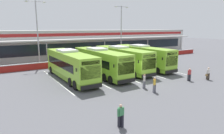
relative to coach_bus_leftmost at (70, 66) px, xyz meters
name	(u,v)px	position (x,y,z in m)	size (l,w,h in m)	color
ground_plane	(138,82)	(6.54, -5.82, -1.79)	(200.00, 200.00, 0.00)	#56565B
terminal_building	(66,43)	(6.54, 21.08, 1.23)	(70.00, 13.00, 6.00)	silver
red_barrier_wall	(88,61)	(6.54, 8.68, -1.23)	(60.00, 0.40, 1.10)	maroon
coach_bus_leftmost	(70,66)	(0.00, 0.00, 0.00)	(3.01, 12.18, 3.78)	#8CC633
coach_bus_left_centre	(101,63)	(4.35, -0.16, 0.00)	(3.01, 12.18, 3.78)	#8CC633
coach_bus_centre	(122,60)	(8.46, 0.57, 0.00)	(3.01, 12.18, 3.78)	#8CC633
coach_bus_right_centre	(143,57)	(12.70, 0.64, 0.00)	(3.01, 12.18, 3.78)	#8CC633
bay_stripe_far_west	(56,81)	(-1.86, 0.18, -1.78)	(0.14, 13.00, 0.01)	silver
bay_stripe_west	(87,76)	(2.34, 0.18, -1.78)	(0.14, 13.00, 0.01)	silver
bay_stripe_mid_west	(113,73)	(6.54, 0.18, -1.78)	(0.14, 13.00, 0.01)	silver
bay_stripe_centre	(135,70)	(10.74, 0.18, -1.78)	(0.14, 13.00, 0.01)	silver
bay_stripe_mid_east	(154,67)	(14.94, 0.18, -1.78)	(0.14, 13.00, 0.01)	silver
pedestrian_with_handbag	(208,73)	(14.88, -9.55, -0.93)	(0.62, 0.30, 1.62)	#4C4238
pedestrian_in_dark_coat	(121,115)	(-1.49, -13.84, -0.91)	(0.54, 0.30, 1.62)	black
pedestrian_child	(154,84)	(5.51, -9.68, -0.91)	(0.47, 0.42, 1.62)	slate
pedestrian_near_bin	(189,74)	(12.37, -8.66, -0.91)	(0.53, 0.32, 1.62)	#33333D
pedestrian_approaching_bus	(144,81)	(5.54, -8.05, -0.91)	(0.44, 0.45, 1.62)	slate
lamp_post_west	(37,29)	(-1.51, 11.28, 4.50)	(3.24, 0.28, 11.00)	#9E9EA3
lamp_post_centre	(121,29)	(15.27, 10.85, 4.50)	(3.24, 0.28, 11.00)	#9E9EA3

